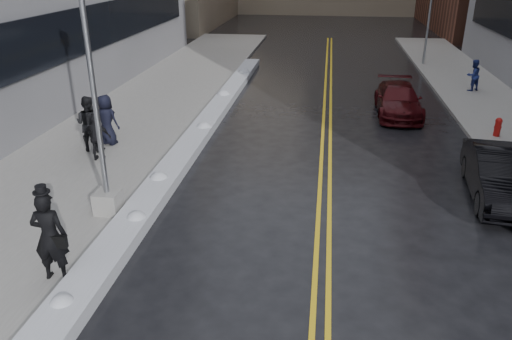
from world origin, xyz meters
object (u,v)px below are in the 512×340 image
(car_black, at_px, (500,175))
(car_maroon, at_px, (398,100))
(traffic_signal, at_px, (430,11))
(pedestrian_d, at_px, (97,137))
(pedestrian_fedora, at_px, (50,236))
(pedestrian_b, at_px, (89,124))
(pedestrian_east, at_px, (473,75))
(fire_hydrant, at_px, (498,126))
(pedestrian_c, at_px, (106,120))
(lamppost, at_px, (99,129))

(car_black, bearing_deg, car_maroon, 108.37)
(traffic_signal, distance_m, pedestrian_d, 23.09)
(pedestrian_fedora, xyz_separation_m, pedestrian_b, (-2.60, 7.41, -0.03))
(pedestrian_fedora, height_order, pedestrian_east, pedestrian_fedora)
(pedestrian_d, distance_m, car_maroon, 13.01)
(traffic_signal, bearing_deg, car_maroon, -104.63)
(pedestrian_fedora, bearing_deg, fire_hydrant, -144.11)
(pedestrian_c, bearing_deg, pedestrian_fedora, 118.24)
(fire_hydrant, relative_size, pedestrian_c, 0.39)
(fire_hydrant, height_order, pedestrian_east, pedestrian_east)
(pedestrian_fedora, xyz_separation_m, car_black, (10.70, 5.71, -0.44))
(pedestrian_b, relative_size, pedestrian_east, 1.25)
(car_black, bearing_deg, pedestrian_c, 174.88)
(lamppost, bearing_deg, pedestrian_fedora, -88.10)
(traffic_signal, height_order, pedestrian_b, traffic_signal)
(fire_hydrant, xyz_separation_m, pedestrian_b, (-14.80, -3.61, 0.59))
(pedestrian_fedora, relative_size, pedestrian_d, 1.27)
(pedestrian_b, bearing_deg, pedestrian_east, -139.60)
(pedestrian_fedora, bearing_deg, pedestrian_d, -79.59)
(lamppost, distance_m, car_black, 11.27)
(pedestrian_fedora, xyz_separation_m, pedestrian_east, (12.99, 18.21, -0.23))
(traffic_signal, distance_m, pedestrian_east, 7.36)
(pedestrian_d, bearing_deg, traffic_signal, -134.24)
(traffic_signal, bearing_deg, pedestrian_d, -126.51)
(pedestrian_east, bearing_deg, pedestrian_fedora, 23.96)
(pedestrian_b, relative_size, pedestrian_c, 1.07)
(pedestrian_fedora, distance_m, pedestrian_c, 8.39)
(traffic_signal, height_order, car_maroon, traffic_signal)
(traffic_signal, relative_size, pedestrian_east, 3.79)
(pedestrian_c, height_order, pedestrian_east, pedestrian_c)
(car_maroon, bearing_deg, pedestrian_c, -151.63)
(pedestrian_c, distance_m, car_black, 13.18)
(pedestrian_fedora, height_order, pedestrian_b, pedestrian_fedora)
(pedestrian_east, distance_m, car_maroon, 6.03)
(pedestrian_c, xyz_separation_m, pedestrian_east, (15.25, 10.13, -0.13))
(pedestrian_d, xyz_separation_m, car_black, (12.66, -0.86, -0.22))
(pedestrian_c, distance_m, car_maroon, 12.50)
(pedestrian_east, bearing_deg, car_maroon, 15.34)
(lamppost, bearing_deg, pedestrian_c, 113.18)
(pedestrian_d, relative_size, pedestrian_east, 1.01)
(pedestrian_fedora, bearing_deg, pedestrian_east, -131.70)
(fire_hydrant, bearing_deg, pedestrian_d, -162.54)
(pedestrian_east, height_order, car_black, pedestrian_east)
(lamppost, xyz_separation_m, car_black, (10.80, 2.69, -1.80))
(traffic_signal, xyz_separation_m, car_maroon, (-2.91, -11.14, -2.73))
(fire_hydrant, xyz_separation_m, car_black, (-1.50, -5.31, 0.18))
(lamppost, xyz_separation_m, traffic_signal, (11.80, 22.00, 0.87))
(fire_hydrant, distance_m, car_maroon, 4.45)
(car_black, bearing_deg, fire_hydrant, 79.47)
(fire_hydrant, relative_size, pedestrian_east, 0.46)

